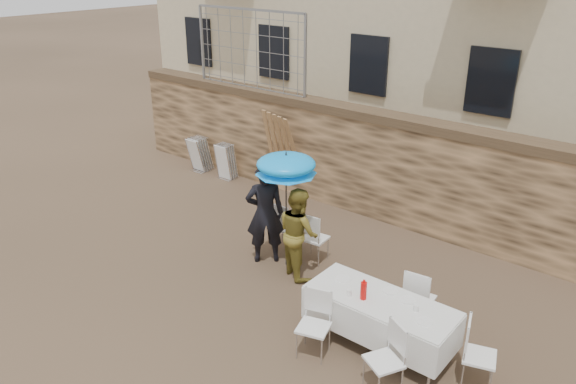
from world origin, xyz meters
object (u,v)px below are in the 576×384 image
Objects in this scene: couple_chair_left at (285,226)px; table_chair_back at (419,297)px; banquet_table at (381,302)px; chair_stack_left at (204,152)px; table_chair_side at (480,355)px; man_suit at (265,213)px; chair_stack_right at (230,160)px; couple_chair_right at (315,237)px; umbrella at (286,168)px; table_chair_front_right at (384,360)px; table_chair_front_left at (313,326)px; soda_bottle at (364,291)px; woman_dress at (298,233)px.

table_chair_back is (3.04, -0.56, 0.00)m from couple_chair_left.
chair_stack_left reaches higher than banquet_table.
table_chair_back is 1.39m from table_chair_side.
table_chair_back is at bearing 75.96° from banquet_table.
man_suit is 4.24m from chair_stack_right.
man_suit is 4.32m from table_chair_side.
couple_chair_left is 4.42m from table_chair_side.
couple_chair_right is 1.04× the size of chair_stack_left.
table_chair_side is (1.20, -0.70, 0.00)m from table_chair_back.
table_chair_front_right is (2.94, -1.66, -1.38)m from umbrella.
table_chair_front_left and table_chair_side have the same top height.
chair_stack_left is at bearing 51.61° from table_chair_side.
table_chair_side is at bearing 8.88° from soda_bottle.
couple_chair_left is 3.69× the size of soda_bottle.
couple_chair_right and table_chair_front_left have the same top height.
soda_bottle is (2.64, -1.51, 0.43)m from couple_chair_left.
table_chair_back is at bearing -19.03° from chair_stack_left.
chair_stack_right is at bearing 151.87° from banquet_table.
couple_chair_right reaches higher than chair_stack_left.
chair_stack_left is at bearing 130.96° from table_chair_front_left.
man_suit is 1.17× the size of woman_dress.
table_chair_side is (3.54, -1.26, 0.00)m from couple_chair_right.
man_suit reaches higher than soda_bottle.
woman_dress is at bearing -26.56° from chair_stack_left.
banquet_table is at bearing 36.87° from soda_bottle.
couple_chair_right is 2.61m from table_chair_front_left.
table_chair_front_left reaches higher than chair_stack_left.
chair_stack_right is at bearing 0.00° from chair_stack_left.
woman_dress is 1.74× the size of chair_stack_left.
chair_stack_right is at bearing 176.49° from table_chair_front_right.
woman_dress is 3.04m from table_chair_front_right.
woman_dress is 1.12m from umbrella.
couple_chair_left is at bearing -5.56° from couple_chair_right.
table_chair_back is (0.20, 0.80, -0.25)m from banquet_table.
table_chair_side is (3.84, -0.81, -1.38)m from umbrella.
table_chair_side is at bearing -20.73° from chair_stack_left.
soda_bottle reaches higher than banquet_table.
man_suit is at bearing -6.77° from table_chair_back.
soda_bottle is (1.94, -1.51, 0.43)m from couple_chair_right.
table_chair_front_left is 1.10m from table_chair_front_right.
banquet_table is at bearing -25.03° from chair_stack_left.
couple_chair_right is 1.00× the size of table_chair_front_left.
table_chair_back is (2.34, -0.56, 0.00)m from couple_chair_right.
umbrella is 2.98m from table_chair_back.
couple_chair_right reaches higher than chair_stack_right.
table_chair_front_right is (1.10, 0.00, 0.00)m from table_chair_front_left.
chair_stack_left is (-8.52, 3.22, -0.02)m from table_chair_side.
table_chair_front_right is 8.64m from chair_stack_left.
couple_chair_left is 1.04× the size of chair_stack_right.
woman_dress is at bearing 116.61° from table_chair_front_left.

